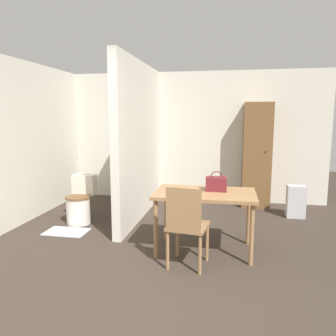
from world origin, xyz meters
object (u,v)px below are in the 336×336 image
Objects in this scene: wooden_cabinet at (257,155)px; space_heater at (296,202)px; toilet at (80,203)px; wooden_chair at (186,223)px; handbag at (216,184)px; dining_table at (205,199)px.

wooden_cabinet reaches higher than space_heater.
wooden_cabinet is 1.10m from space_heater.
wooden_cabinet is (2.77, 1.51, 0.64)m from toilet.
wooden_cabinet is (0.93, 2.77, 0.44)m from wooden_chair.
toilet is 2.89× the size of handbag.
dining_table is at bearing -20.69° from toilet.
handbag reaches higher than toilet.
dining_table is 2.18m from space_heater.
wooden_cabinet is (0.64, 2.17, 0.12)m from handbag.
wooden_cabinet is at bearing 71.19° from dining_table.
wooden_cabinet reaches higher than toilet.
wooden_cabinet is (0.77, 2.27, 0.29)m from dining_table.
dining_table is 0.55m from wooden_chair.
handbag reaches higher than dining_table.
wooden_chair is 1.74× the size of space_heater.
wooden_chair is 0.74m from handbag.
space_heater is at bearing 14.83° from toilet.
dining_table is 1.66× the size of toilet.
wooden_chair is (-0.16, -0.51, -0.16)m from dining_table.
toilet is at bearing 153.70° from wooden_chair.
handbag reaches higher than wooden_chair.
toilet is 0.38× the size of wooden_cabinet.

